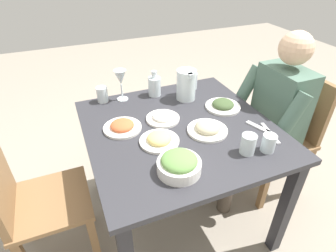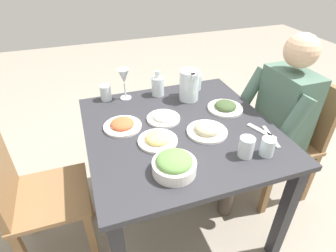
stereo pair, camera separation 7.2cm
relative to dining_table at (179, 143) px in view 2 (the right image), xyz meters
name	(u,v)px [view 2 (the right image)]	position (x,y,z in m)	size (l,w,h in m)	color
ground_plane	(177,214)	(0.00, 0.00, -0.62)	(8.00, 8.00, 0.00)	gray
dining_table	(179,143)	(0.00, 0.00, 0.00)	(0.99, 0.99, 0.72)	#2D2D33
chair_near	(292,134)	(0.01, -0.81, -0.13)	(0.40, 0.40, 0.86)	olive
chair_far	(30,193)	(0.01, 0.81, -0.13)	(0.40, 0.40, 0.86)	olive
diner_near	(271,121)	(0.01, -0.61, 0.02)	(0.48, 0.53, 1.16)	#4C6B5B
water_pitcher	(189,85)	(0.28, -0.17, 0.20)	(0.16, 0.12, 0.19)	silver
salad_bowl	(174,164)	(-0.31, 0.15, 0.15)	(0.19, 0.19, 0.09)	white
plate_dolmas	(225,107)	(0.09, -0.32, 0.12)	(0.21, 0.21, 0.05)	white
plate_rice_curry	(122,125)	(0.10, 0.29, 0.12)	(0.20, 0.20, 0.05)	white
plate_fries	(158,139)	(-0.09, 0.15, 0.12)	(0.20, 0.20, 0.05)	white
plate_yoghurt	(163,117)	(0.10, 0.06, 0.12)	(0.19, 0.19, 0.05)	white
plate_beans	(207,130)	(-0.09, -0.12, 0.13)	(0.21, 0.21, 0.06)	white
water_glass_by_pitcher	(196,82)	(0.39, -0.27, 0.16)	(0.07, 0.07, 0.11)	silver
water_glass_far_left	(268,147)	(-0.34, -0.30, 0.15)	(0.07, 0.07, 0.09)	silver
water_glass_far_right	(106,93)	(0.44, 0.33, 0.16)	(0.07, 0.07, 0.10)	silver
water_glass_near_right	(246,147)	(-0.32, -0.20, 0.16)	(0.07, 0.07, 0.10)	silver
wine_glass	(124,78)	(0.42, 0.21, 0.25)	(0.08, 0.08, 0.20)	silver
oil_carafe	(157,87)	(0.40, 0.00, 0.16)	(0.08, 0.08, 0.16)	silver
fork_near	(261,131)	(-0.18, -0.39, 0.11)	(0.17, 0.03, 0.01)	silver
knife_near	(271,137)	(-0.24, -0.41, 0.11)	(0.18, 0.02, 0.01)	silver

